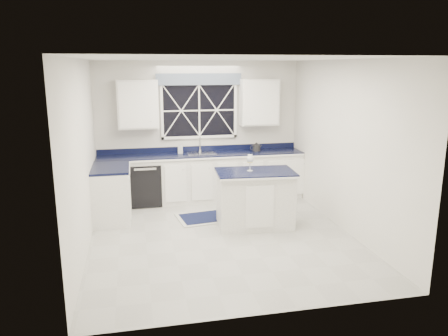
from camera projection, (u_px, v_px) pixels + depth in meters
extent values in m
plane|color=#A3A39F|center=(222.00, 236.00, 6.82)|extent=(4.50, 4.50, 0.00)
cube|color=silver|center=(199.00, 130.00, 8.66)|extent=(4.00, 0.10, 2.70)
cube|color=white|center=(202.00, 178.00, 8.58)|extent=(3.98, 0.60, 0.90)
cube|color=white|center=(111.00, 195.00, 7.47)|extent=(0.60, 1.00, 0.90)
cube|color=black|center=(202.00, 155.00, 8.47)|extent=(3.98, 0.64, 0.04)
cube|color=black|center=(145.00, 183.00, 8.36)|extent=(0.60, 0.58, 0.82)
cube|color=black|center=(199.00, 110.00, 8.54)|extent=(1.40, 0.02, 1.00)
cube|color=slate|center=(199.00, 79.00, 8.34)|extent=(1.65, 0.04, 0.22)
cube|color=white|center=(138.00, 104.00, 8.13)|extent=(0.75, 0.34, 0.90)
cube|color=white|center=(259.00, 102.00, 8.60)|extent=(0.75, 0.34, 0.90)
cylinder|color=silver|center=(200.00, 150.00, 8.67)|extent=(0.05, 0.05, 0.04)
cylinder|color=silver|center=(200.00, 144.00, 8.64)|extent=(0.02, 0.02, 0.28)
cylinder|color=silver|center=(201.00, 138.00, 8.52)|extent=(0.02, 0.18, 0.02)
cube|color=white|center=(255.00, 200.00, 7.18)|extent=(1.25, 0.78, 0.90)
cube|color=black|center=(255.00, 172.00, 7.07)|extent=(1.31, 0.85, 0.04)
cube|color=#B7B7B2|center=(211.00, 217.00, 7.68)|extent=(1.25, 0.87, 0.01)
cube|color=#101536|center=(211.00, 216.00, 7.68)|extent=(1.11, 0.72, 0.01)
cylinder|color=#2A2A2C|center=(256.00, 148.00, 8.71)|extent=(0.16, 0.16, 0.12)
cone|color=#2A2A2C|center=(256.00, 144.00, 8.69)|extent=(0.13, 0.13, 0.05)
torus|color=#2A2A2C|center=(253.00, 148.00, 8.68)|extent=(0.10, 0.02, 0.10)
cylinder|color=#2A2A2C|center=(260.00, 147.00, 8.73)|extent=(0.06, 0.02, 0.08)
cylinder|color=silver|center=(250.00, 171.00, 7.08)|extent=(0.09, 0.09, 0.01)
cylinder|color=silver|center=(250.00, 166.00, 7.06)|extent=(0.01, 0.01, 0.14)
ellipsoid|color=silver|center=(250.00, 159.00, 7.03)|extent=(0.11, 0.11, 0.14)
cylinder|color=#E1D577|center=(250.00, 161.00, 7.04)|extent=(0.09, 0.09, 0.06)
imported|color=silver|center=(180.00, 148.00, 8.47)|extent=(0.10, 0.11, 0.20)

